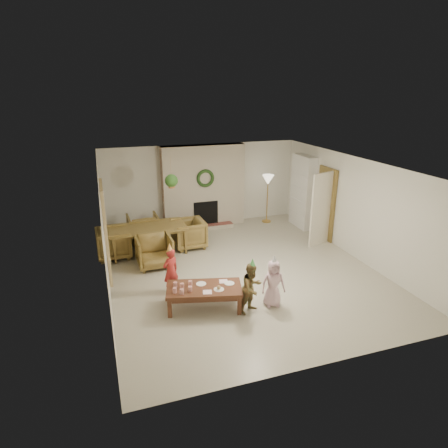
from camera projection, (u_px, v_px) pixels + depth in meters
name	position (u px, v px, depth m)	size (l,w,h in m)	color
floor	(241.00, 270.00, 9.06)	(7.00, 7.00, 0.00)	#B7B29E
ceiling	(243.00, 165.00, 8.22)	(7.00, 7.00, 0.00)	white
wall_back	(202.00, 185.00, 11.77)	(7.00, 7.00, 0.00)	silver
wall_front	(328.00, 295.00, 5.51)	(7.00, 7.00, 0.00)	silver
wall_left	(104.00, 235.00, 7.76)	(7.00, 7.00, 0.00)	silver
wall_right	(354.00, 208.00, 9.52)	(7.00, 7.00, 0.00)	silver
fireplace_mass	(204.00, 186.00, 11.59)	(2.50, 0.40, 2.50)	#502115
fireplace_hearth	(207.00, 227.00, 11.68)	(1.60, 0.30, 0.12)	maroon
fireplace_firebox	(206.00, 213.00, 11.70)	(0.75, 0.12, 0.75)	black
fireplace_wreath	(205.00, 178.00, 11.29)	(0.54, 0.54, 0.10)	#193714
floor_lamp_base	(266.00, 221.00, 12.33)	(0.29, 0.29, 0.03)	gold
floor_lamp_post	(267.00, 200.00, 12.09)	(0.03, 0.03, 1.38)	gold
floor_lamp_shade	(268.00, 180.00, 11.87)	(0.37, 0.37, 0.31)	beige
bookshelf_carcass	(303.00, 192.00, 11.58)	(0.30, 1.00, 2.20)	white
bookshelf_shelf_a	(301.00, 212.00, 11.80)	(0.30, 0.92, 0.03)	white
bookshelf_shelf_b	(301.00, 200.00, 11.66)	(0.30, 0.92, 0.03)	white
bookshelf_shelf_c	(302.00, 187.00, 11.53)	(0.30, 0.92, 0.03)	white
bookshelf_shelf_d	(303.00, 174.00, 11.39)	(0.30, 0.92, 0.03)	white
books_row_lower	(303.00, 209.00, 11.61)	(0.20, 0.40, 0.24)	#B22037
books_row_mid	(300.00, 195.00, 11.65)	(0.20, 0.44, 0.24)	navy
books_row_upper	(304.00, 184.00, 11.39)	(0.20, 0.36, 0.22)	#B77827
door_frame	(326.00, 204.00, 10.66)	(0.05, 0.86, 2.04)	brown
door_leaf	(321.00, 210.00, 10.22)	(0.05, 0.80, 2.00)	beige
curtain_panel	(106.00, 231.00, 7.95)	(0.06, 1.20, 2.00)	beige
dining_table	(148.00, 240.00, 9.91)	(1.97, 1.10, 0.69)	brown
dining_chair_near	(154.00, 251.00, 9.13)	(0.82, 0.84, 0.76)	brown
dining_chair_far	(143.00, 228.00, 10.66)	(0.82, 0.84, 0.76)	brown
dining_chair_left	(114.00, 243.00, 9.61)	(0.82, 0.84, 0.76)	brown
dining_chair_right	(189.00, 234.00, 10.24)	(0.82, 0.84, 0.76)	brown
hanging_plant_cord	(171.00, 171.00, 9.30)	(0.01, 0.01, 0.70)	tan
hanging_plant_pot	(172.00, 185.00, 9.41)	(0.16, 0.16, 0.12)	#9F6433
hanging_plant_foliage	(171.00, 181.00, 9.37)	(0.32, 0.32, 0.32)	#1F4517
coffee_table_top	(204.00, 289.00, 7.37)	(1.44, 0.72, 0.07)	#562F1C
coffee_table_apron	(204.00, 292.00, 7.39)	(1.33, 0.61, 0.09)	#562F1C
coffee_leg_fl	(170.00, 308.00, 7.12)	(0.08, 0.08, 0.38)	#562F1C
coffee_leg_fr	(239.00, 305.00, 7.21)	(0.08, 0.08, 0.38)	#562F1C
coffee_leg_bl	(171.00, 292.00, 7.67)	(0.08, 0.08, 0.38)	#562F1C
coffee_leg_br	(236.00, 290.00, 7.76)	(0.08, 0.08, 0.38)	#562F1C
cup_a	(175.00, 290.00, 7.14)	(0.08, 0.08, 0.10)	silver
cup_b	(175.00, 285.00, 7.35)	(0.08, 0.08, 0.10)	silver
cup_c	(182.00, 291.00, 7.10)	(0.08, 0.08, 0.10)	silver
cup_d	(182.00, 286.00, 7.31)	(0.08, 0.08, 0.10)	silver
cup_e	(190.00, 289.00, 7.20)	(0.08, 0.08, 0.10)	silver
cup_f	(190.00, 283.00, 7.40)	(0.08, 0.08, 0.10)	silver
plate_a	(201.00, 284.00, 7.48)	(0.20, 0.20, 0.01)	white
plate_b	(219.00, 289.00, 7.27)	(0.20, 0.20, 0.01)	white
plate_c	(229.00, 283.00, 7.49)	(0.20, 0.20, 0.01)	white
food_scoop	(219.00, 287.00, 7.26)	(0.08, 0.08, 0.08)	tan
napkin_left	(207.00, 292.00, 7.17)	(0.17, 0.17, 0.01)	#FFBBD7
napkin_right	(223.00, 281.00, 7.57)	(0.17, 0.17, 0.01)	#FFBBD7
child_red	(171.00, 271.00, 7.88)	(0.36, 0.24, 0.99)	#AD2725
party_hat_red	(169.00, 247.00, 7.70)	(0.14, 0.14, 0.19)	#D7D547
child_plaid	(252.00, 288.00, 7.22)	(0.48, 0.38, 1.00)	brown
party_hat_plaid	(253.00, 262.00, 7.04)	(0.12, 0.12, 0.16)	#54C45E
child_pink	(273.00, 283.00, 7.42)	(0.47, 0.31, 0.96)	beige
party_hat_pink	(274.00, 259.00, 7.25)	(0.12, 0.12, 0.17)	silver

